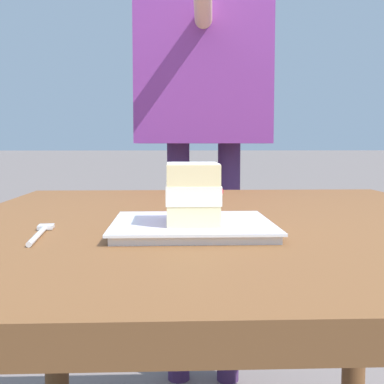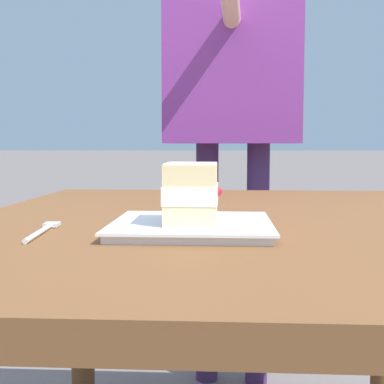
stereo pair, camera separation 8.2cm
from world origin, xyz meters
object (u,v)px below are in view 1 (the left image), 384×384
patio_table (227,266)px  dessert_plate (192,226)px  dessert_fork (40,233)px  cake_slice (193,193)px  diner_person (204,63)px

patio_table → dessert_plate: size_ratio=4.74×
patio_table → dessert_fork: (0.19, -0.31, 0.10)m
patio_table → cake_slice: 0.26m
dessert_plate → dessert_fork: dessert_plate is taller
dessert_fork → patio_table: bearing=122.4°
dessert_fork → diner_person: bearing=163.0°
dessert_plate → diner_person: (-1.01, 0.08, 0.41)m
dessert_fork → diner_person: size_ratio=0.10×
dessert_plate → cake_slice: cake_slice is taller
dessert_fork → diner_person: diner_person is taller
dessert_plate → diner_person: bearing=175.2°
patio_table → dessert_plate: (0.17, -0.08, 0.11)m
patio_table → dessert_plate: bearing=-24.2°
cake_slice → dessert_plate: bearing=-179.6°
patio_table → diner_person: bearing=179.4°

